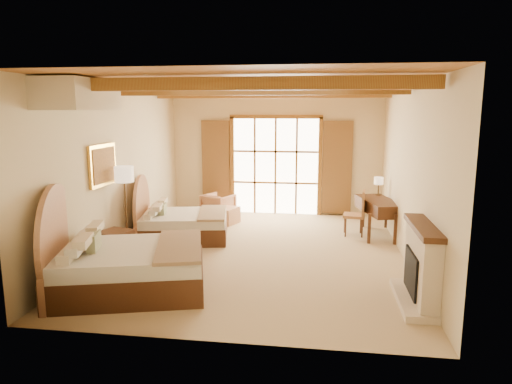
% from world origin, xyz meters
% --- Properties ---
extents(floor, '(7.00, 7.00, 0.00)m').
position_xyz_m(floor, '(0.00, 0.00, 0.00)').
color(floor, tan).
rests_on(floor, ground).
extents(wall_back, '(5.50, 0.00, 5.50)m').
position_xyz_m(wall_back, '(0.00, 3.50, 1.60)').
color(wall_back, beige).
rests_on(wall_back, ground).
extents(wall_left, '(0.00, 7.00, 7.00)m').
position_xyz_m(wall_left, '(-2.75, 0.00, 1.60)').
color(wall_left, beige).
rests_on(wall_left, ground).
extents(wall_right, '(0.00, 7.00, 7.00)m').
position_xyz_m(wall_right, '(2.75, 0.00, 1.60)').
color(wall_right, beige).
rests_on(wall_right, ground).
extents(ceiling, '(7.00, 7.00, 0.00)m').
position_xyz_m(ceiling, '(0.00, 0.00, 3.20)').
color(ceiling, '#A86D2F').
rests_on(ceiling, ground).
extents(ceiling_beams, '(5.39, 4.60, 0.18)m').
position_xyz_m(ceiling_beams, '(0.00, 0.00, 3.08)').
color(ceiling_beams, olive).
rests_on(ceiling_beams, ceiling).
extents(french_doors, '(3.95, 0.08, 2.60)m').
position_xyz_m(french_doors, '(0.00, 3.44, 1.25)').
color(french_doors, white).
rests_on(french_doors, ground).
extents(fireplace, '(0.46, 1.40, 1.16)m').
position_xyz_m(fireplace, '(2.60, -2.00, 0.51)').
color(fireplace, beige).
rests_on(fireplace, ground).
extents(painting, '(0.06, 0.95, 0.75)m').
position_xyz_m(painting, '(-2.70, -0.75, 1.75)').
color(painting, '#F1B640').
rests_on(painting, wall_left).
extents(canopy_valance, '(0.70, 1.40, 0.45)m').
position_xyz_m(canopy_valance, '(-2.40, -2.00, 2.95)').
color(canopy_valance, beige).
rests_on(canopy_valance, ceiling).
extents(bed_near, '(2.61, 2.18, 1.45)m').
position_xyz_m(bed_near, '(-1.84, -2.12, 0.44)').
color(bed_near, '#402513').
rests_on(bed_near, floor).
extents(bed_far, '(2.08, 1.70, 1.21)m').
position_xyz_m(bed_far, '(-1.84, 0.73, 0.37)').
color(bed_far, '#402513').
rests_on(bed_far, floor).
extents(nightstand, '(0.63, 0.63, 0.60)m').
position_xyz_m(nightstand, '(-2.44, -0.98, 0.30)').
color(nightstand, '#402513').
rests_on(nightstand, floor).
extents(floor_lamp, '(0.36, 0.36, 1.68)m').
position_xyz_m(floor_lamp, '(-2.50, -0.34, 1.43)').
color(floor_lamp, '#3E2C19').
rests_on(floor_lamp, floor).
extents(armchair, '(0.90, 0.91, 0.63)m').
position_xyz_m(armchair, '(-1.38, 2.67, 0.32)').
color(armchair, '#A86D4A').
rests_on(armchair, floor).
extents(ottoman, '(0.71, 0.71, 0.40)m').
position_xyz_m(ottoman, '(-1.09, 2.18, 0.20)').
color(ottoman, tan).
rests_on(ottoman, floor).
extents(desk, '(0.98, 1.58, 0.79)m').
position_xyz_m(desk, '(2.46, 1.62, 0.42)').
color(desk, '#402513').
rests_on(desk, floor).
extents(desk_chair, '(0.49, 0.49, 1.00)m').
position_xyz_m(desk_chair, '(1.94, 1.53, 0.31)').
color(desk_chair, '#A06240').
rests_on(desk_chair, floor).
extents(desk_lamp, '(0.21, 0.21, 0.42)m').
position_xyz_m(desk_lamp, '(2.50, 2.20, 1.11)').
color(desk_lamp, '#3E2C19').
rests_on(desk_lamp, desk).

